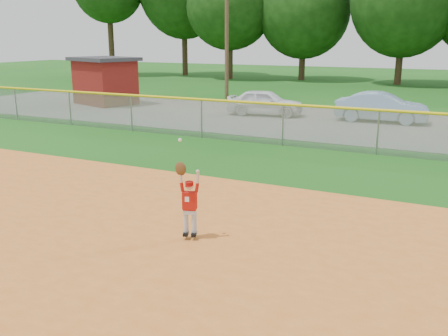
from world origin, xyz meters
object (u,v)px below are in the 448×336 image
Objects in this scene: car_blue at (382,107)px; utility_shed at (105,81)px; ballplayer at (188,199)px; car_white_a at (265,102)px.

car_blue is 15.56m from utility_shed.
ballplayer reaches higher than car_blue.
utility_shed is 2.26× the size of ballplayer.
utility_shed reaches higher than ballplayer.
ballplayer is (14.45, -15.49, -0.55)m from utility_shed.
utility_shed is at bearing 81.15° from car_white_a.
car_white_a is at bearing 93.59° from car_blue.
utility_shed is (-9.97, 0.02, 0.71)m from car_white_a.
utility_shed is 21.19m from ballplayer.
car_white_a is 0.88× the size of utility_shed.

